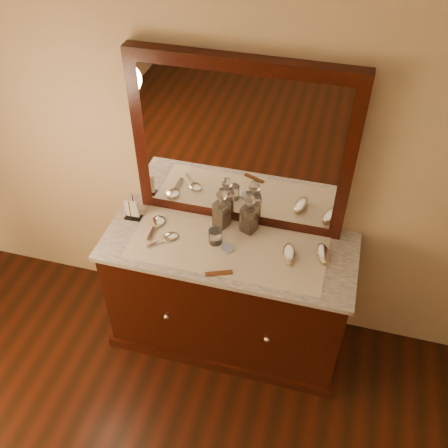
{
  "coord_description": "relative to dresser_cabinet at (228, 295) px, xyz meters",
  "views": [
    {
      "loc": [
        0.5,
        0.01,
        2.85
      ],
      "look_at": [
        0.0,
        1.85,
        1.1
      ],
      "focal_mm": 40.25,
      "sensor_mm": 36.0,
      "label": 1
    }
  ],
  "objects": [
    {
      "name": "napkin_rack",
      "position": [
        -0.61,
        0.08,
        0.5
      ],
      "size": [
        0.1,
        0.07,
        0.15
      ],
      "color": "black",
      "rests_on": "marble_top"
    },
    {
      "name": "mirror_glass",
      "position": [
        0.0,
        0.21,
        0.94
      ],
      "size": [
        1.06,
        0.01,
        0.86
      ],
      "primitive_type": "cube",
      "color": "white",
      "rests_on": "marble_top"
    },
    {
      "name": "knob_right",
      "position": [
        0.3,
        -0.28,
        0.04
      ],
      "size": [
        0.04,
        0.04,
        0.04
      ],
      "primitive_type": "sphere",
      "color": "silver",
      "rests_on": "dresser_cabinet"
    },
    {
      "name": "brush_far",
      "position": [
        0.52,
        0.04,
        0.47
      ],
      "size": [
        0.11,
        0.17,
        0.04
      ],
      "color": "tan",
      "rests_on": "lace_runner"
    },
    {
      "name": "comb",
      "position": [
        0.01,
        -0.22,
        0.45
      ],
      "size": [
        0.15,
        0.08,
        0.01
      ],
      "primitive_type": "cube",
      "rotation": [
        0.0,
        0.0,
        0.38
      ],
      "color": "brown",
      "rests_on": "lace_runner"
    },
    {
      "name": "mirror_frame",
      "position": [
        0.0,
        0.25,
        0.94
      ],
      "size": [
        1.2,
        0.08,
        1.0
      ],
      "primitive_type": "cube",
      "color": "black",
      "rests_on": "marble_top"
    },
    {
      "name": "brush_near",
      "position": [
        0.34,
        -0.01,
        0.47
      ],
      "size": [
        0.1,
        0.17,
        0.04
      ],
      "color": "tan",
      "rests_on": "lace_runner"
    },
    {
      "name": "tumblers",
      "position": [
        -0.08,
        0.0,
        0.49
      ],
      "size": [
        0.08,
        0.08,
        0.09
      ],
      "color": "white",
      "rests_on": "lace_runner"
    },
    {
      "name": "decanter_right",
      "position": [
        0.08,
        0.15,
        0.55
      ],
      "size": [
        0.1,
        0.1,
        0.27
      ],
      "color": "brown",
      "rests_on": "lace_runner"
    },
    {
      "name": "hand_mirror_inner",
      "position": [
        -0.35,
        -0.05,
        0.45
      ],
      "size": [
        0.17,
        0.18,
        0.02
      ],
      "color": "silver",
      "rests_on": "lace_runner"
    },
    {
      "name": "decanter_left",
      "position": [
        -0.08,
        0.15,
        0.54
      ],
      "size": [
        0.1,
        0.1,
        0.26
      ],
      "color": "brown",
      "rests_on": "lace_runner"
    },
    {
      "name": "dresser_cabinet",
      "position": [
        0.0,
        0.0,
        0.0
      ],
      "size": [
        1.4,
        0.55,
        0.82
      ],
      "primitive_type": "cube",
      "color": "black",
      "rests_on": "floor"
    },
    {
      "name": "dresser_plinth",
      "position": [
        0.0,
        0.0,
        -0.37
      ],
      "size": [
        1.46,
        0.59,
        0.08
      ],
      "primitive_type": "cube",
      "color": "black",
      "rests_on": "floor"
    },
    {
      "name": "knob_left",
      "position": [
        -0.3,
        -0.28,
        0.04
      ],
      "size": [
        0.04,
        0.04,
        0.04
      ],
      "primitive_type": "sphere",
      "color": "silver",
      "rests_on": "dresser_cabinet"
    },
    {
      "name": "pin_dish",
      "position": [
        0.0,
        -0.03,
        0.45
      ],
      "size": [
        0.08,
        0.08,
        0.01
      ],
      "primitive_type": "cylinder",
      "rotation": [
        0.0,
        0.0,
        0.07
      ],
      "color": "white",
      "rests_on": "lace_runner"
    },
    {
      "name": "lace_runner",
      "position": [
        0.0,
        -0.02,
        0.44
      ],
      "size": [
        1.1,
        0.45,
        0.0
      ],
      "primitive_type": "cube",
      "color": "beige",
      "rests_on": "marble_top"
    },
    {
      "name": "hand_mirror_outer",
      "position": [
        -0.45,
        0.05,
        0.45
      ],
      "size": [
        0.09,
        0.22,
        0.02
      ],
      "color": "silver",
      "rests_on": "lace_runner"
    },
    {
      "name": "marble_top",
      "position": [
        0.0,
        0.0,
        0.42
      ],
      "size": [
        1.44,
        0.59,
        0.03
      ],
      "primitive_type": "cube",
      "color": "white",
      "rests_on": "dresser_cabinet"
    }
  ]
}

